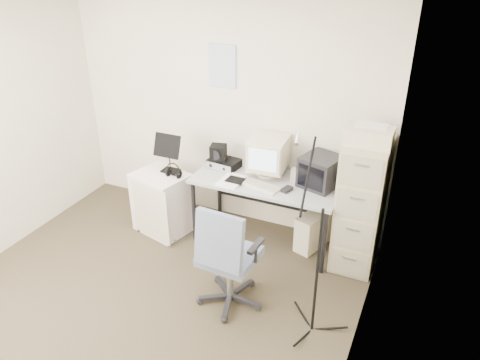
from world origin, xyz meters
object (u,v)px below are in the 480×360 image
at_px(filing_cabinet, 361,205).
at_px(office_chair, 230,254).
at_px(desk, 266,211).
at_px(side_cart, 162,202).

height_order(filing_cabinet, office_chair, filing_cabinet).
height_order(filing_cabinet, desk, filing_cabinet).
relative_size(filing_cabinet, office_chair, 1.27).
xyz_separation_m(filing_cabinet, office_chair, (-0.89, -1.06, -0.14)).
bearing_deg(filing_cabinet, side_cart, -171.88).
height_order(filing_cabinet, side_cart, filing_cabinet).
bearing_deg(filing_cabinet, desk, -178.19).
relative_size(desk, office_chair, 1.46).
height_order(desk, office_chair, office_chair).
bearing_deg(desk, side_cart, -166.66).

